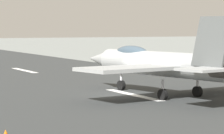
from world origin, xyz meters
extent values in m
plane|color=gray|center=(0.00, 0.00, 0.00)|extent=(400.00, 400.00, 0.00)
cube|color=#303333|center=(0.00, 0.00, 0.01)|extent=(240.00, 26.00, 0.02)
cube|color=white|center=(-0.45, 0.00, 0.02)|extent=(8.00, 0.70, 0.00)
cube|color=white|center=(25.60, 0.00, 0.02)|extent=(8.00, 0.70, 0.00)
cylinder|color=#9EA1A2|center=(-1.91, -1.57, 2.27)|extent=(12.72, 4.07, 1.74)
cone|color=#9EA1A2|center=(5.71, -0.12, 2.27)|extent=(3.14, 2.00, 1.48)
ellipsoid|color=#3F5160|center=(1.58, -0.91, 2.93)|extent=(3.74, 1.75, 1.10)
cube|color=#9EA1A2|center=(-3.64, 2.15, 2.17)|extent=(4.50, 6.75, 0.24)
cube|color=#9EA1A2|center=(-2.15, -5.67, 2.17)|extent=(4.50, 6.75, 0.24)
cube|color=#9EA1A2|center=(-8.72, -0.43, 2.37)|extent=(2.88, 3.20, 0.16)
cube|color=#4D5151|center=(-7.48, -1.72, 3.97)|extent=(2.73, 1.42, 3.14)
cylinder|color=silver|center=(2.85, -0.67, 0.70)|extent=(0.18, 0.18, 1.40)
cylinder|color=black|center=(2.85, -0.67, 0.38)|extent=(0.80, 0.44, 0.76)
cylinder|color=silver|center=(-3.98, -0.34, 0.70)|extent=(0.18, 0.18, 1.40)
cylinder|color=black|center=(-3.98, -0.34, 0.38)|extent=(0.80, 0.44, 0.76)
cylinder|color=silver|center=(-3.38, -3.48, 0.70)|extent=(0.18, 0.18, 1.40)
cylinder|color=black|center=(-3.38, -3.48, 0.38)|extent=(0.80, 0.44, 0.76)
cube|color=#1E2338|center=(14.94, -9.40, 0.41)|extent=(0.24, 0.36, 0.82)
cube|color=yellow|center=(14.94, -9.40, 1.02)|extent=(0.47, 0.33, 0.56)
sphere|color=tan|center=(14.94, -9.40, 1.45)|extent=(0.22, 0.22, 0.22)
cylinder|color=yellow|center=(14.64, -9.37, 0.99)|extent=(0.10, 0.10, 0.53)
cylinder|color=yellow|center=(15.24, -9.44, 0.99)|extent=(0.10, 0.10, 0.53)
camera|label=1|loc=(-37.95, 19.68, 4.94)|focal=95.62mm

